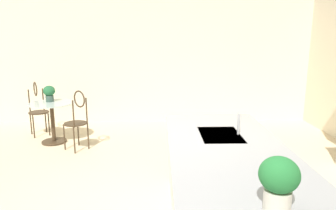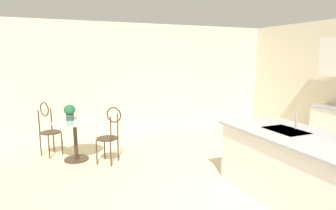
{
  "view_description": "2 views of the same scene",
  "coord_description": "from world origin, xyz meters",
  "px_view_note": "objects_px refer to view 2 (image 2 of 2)",
  "views": [
    {
      "loc": [
        2.7,
        0.24,
        1.86
      ],
      "look_at": [
        -0.73,
        0.34,
        1.12
      ],
      "focal_mm": 32.97,
      "sensor_mm": 36.0,
      "label": 1
    },
    {
      "loc": [
        2.59,
        -2.11,
        1.93
      ],
      "look_at": [
        -1.44,
        -0.4,
        1.16
      ],
      "focal_mm": 30.41,
      "sensor_mm": 36.0,
      "label": 2
    }
  ],
  "objects_px": {
    "bistro_table": "(75,137)",
    "potted_plant_on_table": "(70,111)",
    "chair_by_island": "(48,126)",
    "chair_near_window": "(110,132)"
  },
  "relations": [
    {
      "from": "bistro_table",
      "to": "chair_by_island",
      "type": "distance_m",
      "value": 0.69
    },
    {
      "from": "bistro_table",
      "to": "chair_near_window",
      "type": "relative_size",
      "value": 0.77
    },
    {
      "from": "bistro_table",
      "to": "potted_plant_on_table",
      "type": "bearing_deg",
      "value": -152.17
    },
    {
      "from": "bistro_table",
      "to": "chair_by_island",
      "type": "relative_size",
      "value": 0.77
    },
    {
      "from": "bistro_table",
      "to": "potted_plant_on_table",
      "type": "height_order",
      "value": "potted_plant_on_table"
    },
    {
      "from": "chair_near_window",
      "to": "potted_plant_on_table",
      "type": "distance_m",
      "value": 0.89
    },
    {
      "from": "chair_near_window",
      "to": "chair_by_island",
      "type": "height_order",
      "value": "same"
    },
    {
      "from": "bistro_table",
      "to": "chair_near_window",
      "type": "xyz_separation_m",
      "value": [
        0.41,
        0.56,
        0.13
      ]
    },
    {
      "from": "bistro_table",
      "to": "chair_by_island",
      "type": "bearing_deg",
      "value": -138.58
    },
    {
      "from": "chair_near_window",
      "to": "chair_by_island",
      "type": "bearing_deg",
      "value": -132.49
    }
  ]
}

